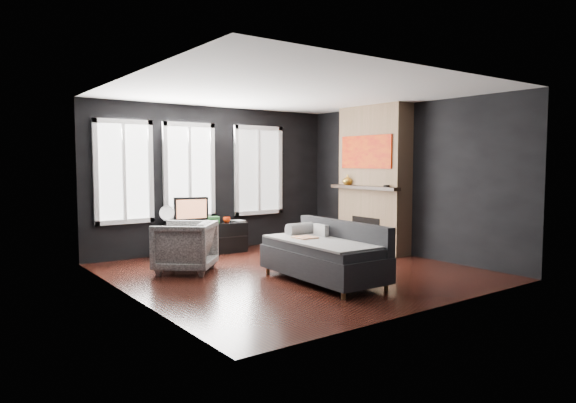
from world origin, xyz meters
TOP-DOWN VIEW (x-y plane):
  - floor at (0.00, 0.00)m, footprint 5.00×5.00m
  - ceiling at (0.00, 0.00)m, footprint 5.00×5.00m
  - wall_back at (0.00, 2.50)m, footprint 5.00×0.02m
  - wall_left at (-2.50, 0.00)m, footprint 0.02×5.00m
  - wall_right at (2.50, 0.00)m, footprint 0.02×5.00m
  - windows at (-0.45, 2.46)m, footprint 4.00×0.16m
  - fireplace at (2.30, 0.60)m, footprint 0.70×1.62m
  - sofa at (-0.06, -0.73)m, footprint 1.05×1.98m
  - stripe_pillow at (0.17, -0.42)m, footprint 0.11×0.31m
  - armchair at (-1.34, 0.98)m, footprint 1.13×1.13m
  - media_console at (-0.41, 2.24)m, footprint 1.65×0.70m
  - monitor at (-0.63, 2.24)m, footprint 0.64×0.26m
  - desk_fan at (-1.06, 2.31)m, footprint 0.31×0.31m
  - mug at (0.03, 2.13)m, footprint 0.16×0.15m
  - book at (0.22, 2.17)m, footprint 0.18×0.03m
  - storage_box at (-0.24, 2.18)m, footprint 0.23×0.16m
  - mantel_vase at (2.05, 1.05)m, footprint 0.22×0.23m
  - mantel_clock at (2.05, 0.05)m, footprint 0.14×0.14m

SIDE VIEW (x-z plane):
  - floor at x=0.00m, z-range 0.00..0.00m
  - media_console at x=-0.41m, z-range 0.00..0.55m
  - sofa at x=-0.06m, z-range 0.00..0.84m
  - armchair at x=-1.34m, z-range 0.00..0.85m
  - stripe_pillow at x=0.17m, z-range 0.45..0.76m
  - storage_box at x=-0.24m, z-range 0.55..0.67m
  - mug at x=0.03m, z-range 0.55..0.68m
  - book at x=0.22m, z-range 0.55..0.79m
  - desk_fan at x=-1.06m, z-range 0.55..0.92m
  - monitor at x=-0.63m, z-range 0.55..1.11m
  - mantel_clock at x=2.05m, z-range 1.23..1.27m
  - mantel_vase at x=2.05m, z-range 1.23..1.42m
  - wall_back at x=0.00m, z-range 0.00..2.70m
  - wall_left at x=-2.50m, z-range 0.00..2.70m
  - wall_right at x=2.50m, z-range 0.00..2.70m
  - fireplace at x=2.30m, z-range 0.00..2.70m
  - windows at x=-0.45m, z-range 1.50..3.26m
  - ceiling at x=0.00m, z-range 2.70..2.70m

